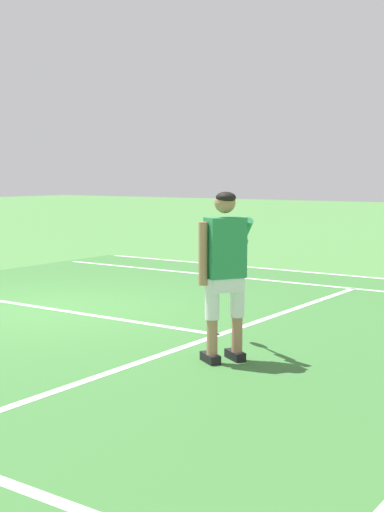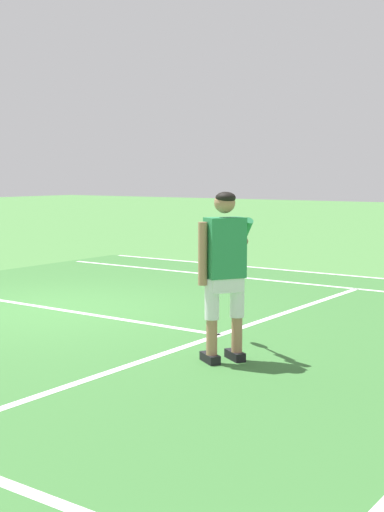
{
  "view_description": "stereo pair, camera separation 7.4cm",
  "coord_description": "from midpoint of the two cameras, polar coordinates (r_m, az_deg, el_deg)",
  "views": [
    {
      "loc": [
        -6.84,
        -7.2,
        1.88
      ],
      "look_at": [
        -0.97,
        -3.11,
        1.05
      ],
      "focal_mm": 49.36,
      "sensor_mm": 36.0,
      "label": 1
    },
    {
      "loc": [
        -6.8,
        -7.26,
        1.88
      ],
      "look_at": [
        -0.97,
        -3.11,
        1.05
      ],
      "focal_mm": 49.36,
      "sensor_mm": 36.0,
      "label": 2
    }
  ],
  "objects": [
    {
      "name": "court_inner_surface",
      "position": [
        9.3,
        -6.01,
        -5.06
      ],
      "size": [
        10.98,
        9.92,
        0.0
      ],
      "primitive_type": "cube",
      "color": "#387033",
      "rests_on": "ground"
    },
    {
      "name": "line_service",
      "position": [
        8.33,
        2.53,
        -6.4
      ],
      "size": [
        8.23,
        0.1,
        0.01
      ],
      "primitive_type": "cube",
      "color": "white",
      "rests_on": "ground"
    },
    {
      "name": "line_centre_service",
      "position": [
        10.39,
        -12.49,
        -3.94
      ],
      "size": [
        0.1,
        6.4,
        0.01
      ],
      "primitive_type": "cube",
      "color": "white",
      "rests_on": "ground"
    },
    {
      "name": "line_doubles_right",
      "position": [
        13.84,
        9.21,
        -1.26
      ],
      "size": [
        0.1,
        9.52,
        0.01
      ],
      "primitive_type": "cube",
      "color": "white",
      "rests_on": "ground"
    },
    {
      "name": "tennis_player",
      "position": [
        7.01,
        2.93,
        -0.69
      ],
      "size": [
        1.06,
        0.89,
        1.71
      ],
      "color": "black",
      "rests_on": "ground"
    },
    {
      "name": "ground_plane",
      "position": [
        10.11,
        -11.06,
        -4.22
      ],
      "size": [
        80.0,
        80.0,
        0.0
      ],
      "primitive_type": "plane",
      "color": "#477F3D"
    },
    {
      "name": "line_singles_right",
      "position": [
        12.63,
        6.44,
        -1.96
      ],
      "size": [
        0.1,
        9.52,
        0.01
      ],
      "primitive_type": "cube",
      "color": "white",
      "rests_on": "ground"
    }
  ]
}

